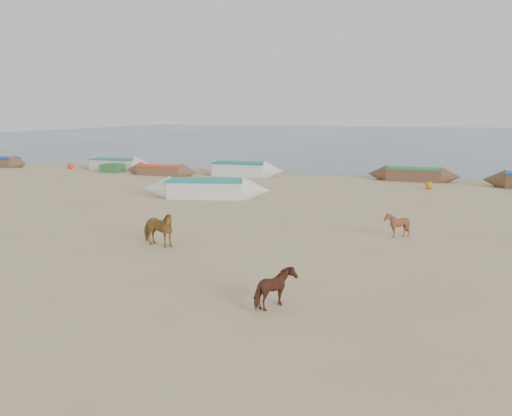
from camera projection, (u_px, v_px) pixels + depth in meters
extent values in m
plane|color=tan|center=(214.00, 267.00, 14.37)|extent=(140.00, 140.00, 0.00)
plane|color=slate|center=(386.00, 136.00, 91.06)|extent=(160.00, 160.00, 0.00)
imported|color=olive|center=(158.00, 229.00, 16.48)|extent=(1.51, 0.91, 1.19)
imported|color=brown|center=(397.00, 225.00, 17.72)|extent=(0.92, 0.84, 0.91)
imported|color=#55291B|center=(276.00, 289.00, 11.28)|extent=(0.84, 0.96, 0.92)
cube|color=#2F6934|center=(112.00, 168.00, 36.84)|extent=(1.40, 1.20, 0.60)
sphere|color=orange|center=(429.00, 185.00, 28.78)|extent=(0.44, 0.44, 0.44)
cube|color=gray|center=(256.00, 171.00, 35.24)|extent=(1.20, 1.10, 0.56)
sphere|color=#F23A16|center=(70.00, 166.00, 38.84)|extent=(0.48, 0.48, 0.48)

